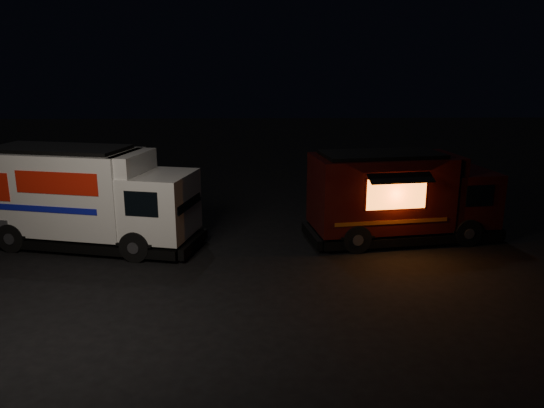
# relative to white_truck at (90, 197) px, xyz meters

# --- Properties ---
(ground) EXTENTS (80.00, 80.00, 0.00)m
(ground) POSITION_rel_white_truck_xyz_m (3.83, -2.34, -1.46)
(ground) COLOR black
(ground) RESTS_ON ground
(white_truck) EXTENTS (6.78, 3.62, 2.92)m
(white_truck) POSITION_rel_white_truck_xyz_m (0.00, 0.00, 0.00)
(white_truck) COLOR silver
(white_truck) RESTS_ON ground
(red_truck) EXTENTS (6.06, 2.96, 2.71)m
(red_truck) POSITION_rel_white_truck_xyz_m (9.29, 0.34, -0.11)
(red_truck) COLOR #350D09
(red_truck) RESTS_ON ground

